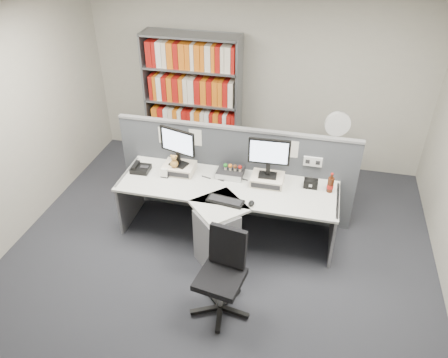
% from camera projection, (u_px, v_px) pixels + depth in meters
% --- Properties ---
extents(ground, '(5.50, 5.50, 0.00)m').
position_uv_depth(ground, '(211.00, 278.00, 4.92)').
color(ground, '#303138').
rests_on(ground, ground).
extents(room_shell, '(5.04, 5.54, 2.72)m').
position_uv_depth(room_shell, '(207.00, 137.00, 3.93)').
color(room_shell, '#B3AFA0').
rests_on(room_shell, ground).
extents(partition, '(3.00, 0.08, 1.27)m').
position_uv_depth(partition, '(235.00, 171.00, 5.58)').
color(partition, '#474A51').
rests_on(partition, ground).
extents(desk, '(2.60, 1.20, 0.72)m').
position_uv_depth(desk, '(223.00, 214.00, 5.15)').
color(desk, silver).
rests_on(desk, ground).
extents(monitor_riser_left, '(0.38, 0.31, 0.10)m').
position_uv_depth(monitor_riser_left, '(179.00, 168.00, 5.41)').
color(monitor_riser_left, beige).
rests_on(monitor_riser_left, desk).
extents(monitor_riser_right, '(0.38, 0.31, 0.10)m').
position_uv_depth(monitor_riser_right, '(267.00, 180.00, 5.20)').
color(monitor_riser_right, beige).
rests_on(monitor_riser_right, desk).
extents(monitor_left, '(0.46, 0.21, 0.48)m').
position_uv_depth(monitor_left, '(178.00, 144.00, 5.23)').
color(monitor_left, black).
rests_on(monitor_left, monitor_riser_left).
extents(monitor_right, '(0.48, 0.16, 0.49)m').
position_uv_depth(monitor_right, '(269.00, 155.00, 5.01)').
color(monitor_right, black).
rests_on(monitor_right, monitor_riser_right).
extents(desktop_pc, '(0.31, 0.28, 0.08)m').
position_uv_depth(desktop_pc, '(231.00, 172.00, 5.35)').
color(desktop_pc, black).
rests_on(desktop_pc, desk).
extents(figurines, '(0.23, 0.05, 0.09)m').
position_uv_depth(figurines, '(233.00, 167.00, 5.28)').
color(figurines, beige).
rests_on(figurines, desktop_pc).
extents(keyboard, '(0.44, 0.21, 0.03)m').
position_uv_depth(keyboard, '(225.00, 201.00, 4.91)').
color(keyboard, black).
rests_on(keyboard, desk).
extents(mouse, '(0.07, 0.11, 0.04)m').
position_uv_depth(mouse, '(251.00, 203.00, 4.86)').
color(mouse, black).
rests_on(mouse, desk).
extents(desk_phone, '(0.23, 0.21, 0.10)m').
position_uv_depth(desk_phone, '(140.00, 168.00, 5.43)').
color(desk_phone, black).
rests_on(desk_phone, desk).
extents(desk_calendar, '(0.09, 0.07, 0.11)m').
position_uv_depth(desk_calendar, '(165.00, 173.00, 5.31)').
color(desk_calendar, black).
rests_on(desk_calendar, desk).
extents(plush_toy, '(0.10, 0.10, 0.17)m').
position_uv_depth(plush_toy, '(174.00, 162.00, 5.30)').
color(plush_toy, '#B6843C').
rests_on(plush_toy, monitor_riser_left).
extents(speaker, '(0.16, 0.09, 0.11)m').
position_uv_depth(speaker, '(311.00, 184.00, 5.12)').
color(speaker, black).
rests_on(speaker, desk).
extents(cola_bottle, '(0.08, 0.08, 0.25)m').
position_uv_depth(cola_bottle, '(330.00, 185.00, 5.03)').
color(cola_bottle, '#3F190A').
rests_on(cola_bottle, desk).
extents(shelving_unit, '(1.41, 0.40, 2.00)m').
position_uv_depth(shelving_unit, '(193.00, 103.00, 6.53)').
color(shelving_unit, slate).
rests_on(shelving_unit, ground).
extents(filing_cabinet, '(0.45, 0.61, 0.70)m').
position_uv_depth(filing_cabinet, '(330.00, 172.00, 6.11)').
color(filing_cabinet, slate).
rests_on(filing_cabinet, ground).
extents(desk_fan, '(0.34, 0.20, 0.57)m').
position_uv_depth(desk_fan, '(337.00, 127.00, 5.72)').
color(desk_fan, white).
rests_on(desk_fan, filing_cabinet).
extents(office_chair, '(0.61, 0.60, 0.92)m').
position_uv_depth(office_chair, '(223.00, 271.00, 4.34)').
color(office_chair, silver).
rests_on(office_chair, ground).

